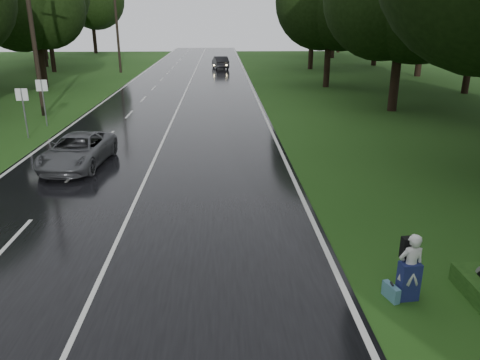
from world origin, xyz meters
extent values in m
plane|color=#224B16|center=(0.00, 0.00, 0.00)|extent=(160.00, 160.00, 0.00)
cube|color=black|center=(0.00, 20.00, 0.02)|extent=(12.00, 140.00, 0.04)
cube|color=silver|center=(0.00, 20.00, 0.04)|extent=(0.12, 140.00, 0.01)
imported|color=#4C4E51|center=(-3.08, 8.89, 0.70)|extent=(2.58, 4.95, 1.33)
imported|color=black|center=(3.00, 48.58, 0.78)|extent=(2.22, 4.67, 1.48)
imported|color=silver|center=(7.14, -1.41, 0.80)|extent=(0.62, 0.44, 1.61)
cube|color=navy|center=(7.14, -1.41, 0.45)|extent=(0.48, 0.35, 0.90)
cube|color=black|center=(7.17, -1.17, 1.16)|extent=(0.38, 0.23, 0.51)
cube|color=teal|center=(6.77, -1.41, 0.18)|extent=(0.28, 0.52, 0.36)
camera|label=1|loc=(2.99, -10.30, 6.03)|focal=34.78mm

